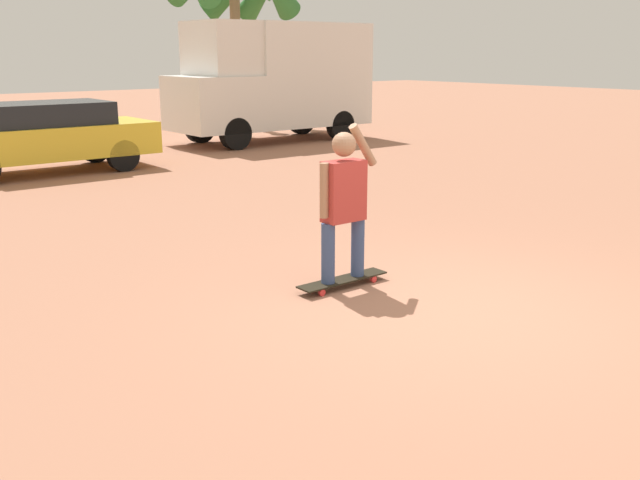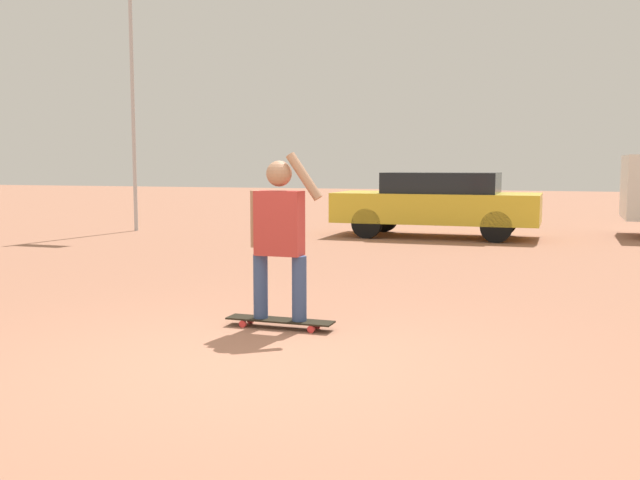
{
  "view_description": "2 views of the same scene",
  "coord_description": "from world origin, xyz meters",
  "px_view_note": "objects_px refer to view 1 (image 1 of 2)",
  "views": [
    {
      "loc": [
        -4.88,
        -4.24,
        2.38
      ],
      "look_at": [
        -0.37,
        1.41,
        0.46
      ],
      "focal_mm": 40.0,
      "sensor_mm": 36.0,
      "label": 1
    },
    {
      "loc": [
        2.25,
        -5.13,
        1.57
      ],
      "look_at": [
        0.04,
        1.36,
        0.85
      ],
      "focal_mm": 40.0,
      "sensor_mm": 36.0,
      "label": 2
    }
  ],
  "objects_px": {
    "person_skateboarder": "(343,197)",
    "camper_van": "(275,78)",
    "skateboard": "(343,280)",
    "parked_car_yellow": "(43,136)"
  },
  "relations": [
    {
      "from": "skateboard",
      "to": "camper_van",
      "type": "height_order",
      "value": "camper_van"
    },
    {
      "from": "person_skateboarder",
      "to": "parked_car_yellow",
      "type": "bearing_deg",
      "value": 90.2
    },
    {
      "from": "person_skateboarder",
      "to": "camper_van",
      "type": "relative_size",
      "value": 0.29
    },
    {
      "from": "camper_van",
      "to": "person_skateboarder",
      "type": "bearing_deg",
      "value": -121.96
    },
    {
      "from": "skateboard",
      "to": "camper_van",
      "type": "relative_size",
      "value": 0.19
    },
    {
      "from": "skateboard",
      "to": "parked_car_yellow",
      "type": "xyz_separation_m",
      "value": [
        -0.03,
        9.24,
        0.68
      ]
    },
    {
      "from": "skateboard",
      "to": "camper_van",
      "type": "bearing_deg",
      "value": 58.04
    },
    {
      "from": "camper_van",
      "to": "parked_car_yellow",
      "type": "distance_m",
      "value": 6.97
    },
    {
      "from": "skateboard",
      "to": "person_skateboarder",
      "type": "relative_size",
      "value": 0.66
    },
    {
      "from": "parked_car_yellow",
      "to": "camper_van",
      "type": "bearing_deg",
      "value": 12.64
    }
  ]
}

